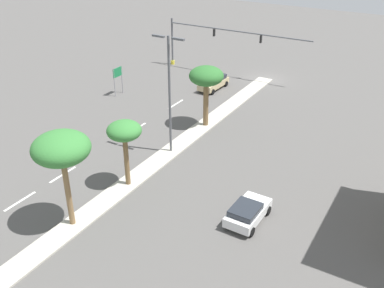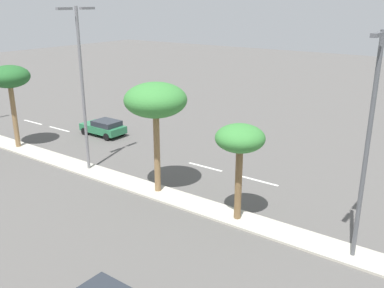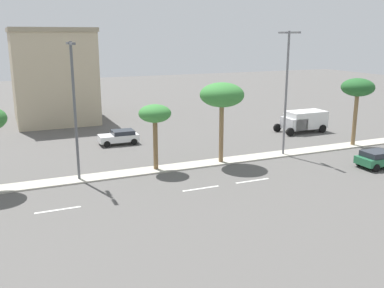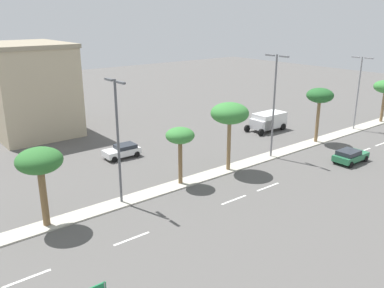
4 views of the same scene
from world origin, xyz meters
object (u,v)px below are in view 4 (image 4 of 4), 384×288
commercial_building (28,89)px  box_truck (267,121)px  palm_tree_rear (180,137)px  palm_tree_inboard (320,96)px  palm_tree_far (39,163)px  street_lamp_front (359,87)px  palm_tree_trailing (230,114)px  street_lamp_right (274,99)px  sedan_green_leading (350,156)px  street_lamp_far (118,133)px  sedan_white_mid (122,151)px

commercial_building → box_truck: (18.50, 24.47, -4.43)m
commercial_building → palm_tree_rear: size_ratio=2.38×
palm_tree_inboard → palm_tree_far: bearing=-90.2°
palm_tree_far → street_lamp_front: (-0.14, 41.36, 0.77)m
palm_tree_far → palm_tree_trailing: size_ratio=0.88×
palm_tree_trailing → commercial_building: bearing=-157.8°
palm_tree_rear → palm_tree_trailing: bearing=87.8°
commercial_building → palm_tree_trailing: commercial_building is taller
street_lamp_right → street_lamp_front: (-0.38, 17.10, -0.67)m
palm_tree_trailing → sedan_green_leading: 13.95m
street_lamp_far → sedan_white_mid: street_lamp_far is taller
box_truck → palm_tree_inboard: bearing=4.7°
street_lamp_front → palm_tree_trailing: bearing=-89.1°
street_lamp_right → street_lamp_front: 17.12m
palm_tree_far → street_lamp_front: size_ratio=0.62×
commercial_building → palm_tree_rear: (25.54, 4.77, -1.23)m
palm_tree_far → street_lamp_right: 24.31m
street_lamp_right → street_lamp_front: street_lamp_right is taller
palm_tree_far → street_lamp_front: bearing=90.2°
palm_tree_far → sedan_white_mid: palm_tree_far is taller
box_truck → commercial_building: bearing=-127.1°
palm_tree_rear → palm_tree_trailing: (0.22, 5.74, 1.24)m
street_lamp_far → street_lamp_right: street_lamp_right is taller
street_lamp_far → street_lamp_front: street_lamp_far is taller
palm_tree_far → sedan_white_mid: (-9.69, 11.72, -4.19)m
commercial_building → street_lamp_right: 30.79m
palm_tree_far → palm_tree_trailing: palm_tree_trailing is taller
palm_tree_trailing → sedan_green_leading: size_ratio=1.66×
palm_tree_rear → palm_tree_inboard: size_ratio=0.80×
palm_tree_far → palm_tree_rear: 12.23m
palm_tree_rear → street_lamp_far: 6.26m
street_lamp_far → sedan_green_leading: street_lamp_far is taller
commercial_building → street_lamp_right: (25.78, 16.82, 0.66)m
sedan_white_mid → palm_tree_rear: bearing=3.0°
palm_tree_far → box_truck: palm_tree_far is taller
palm_tree_rear → street_lamp_right: (0.24, 12.04, 1.89)m
palm_tree_trailing → palm_tree_inboard: bearing=90.3°
commercial_building → street_lamp_front: 42.37m
street_lamp_far → sedan_white_mid: bearing=150.2°
commercial_building → box_truck: commercial_building is taller
palm_tree_far → street_lamp_far: (0.04, 6.14, 1.05)m
palm_tree_trailing → box_truck: 16.35m
palm_tree_rear → box_truck: bearing=109.7°
street_lamp_front → sedan_white_mid: street_lamp_front is taller
street_lamp_front → palm_tree_rear: bearing=-89.7°
commercial_building → sedan_white_mid: commercial_building is taller
palm_tree_inboard → street_lamp_front: 8.85m
sedan_white_mid → palm_tree_inboard: bearing=64.7°
sedan_green_leading → box_truck: box_truck is taller
palm_tree_far → street_lamp_far: size_ratio=0.58×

